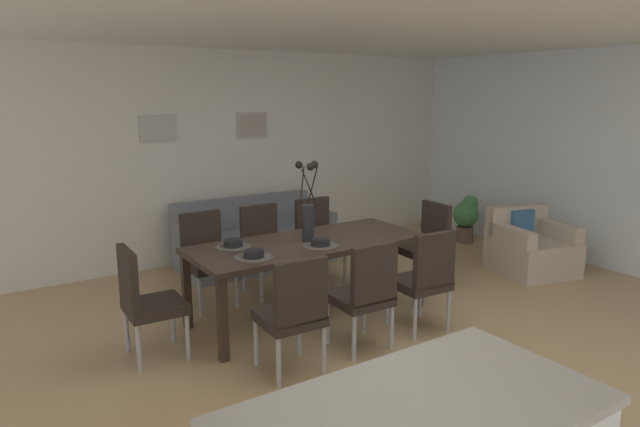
# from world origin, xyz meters

# --- Properties ---
(ground_plane) EXTENTS (9.00, 9.00, 0.00)m
(ground_plane) POSITION_xyz_m (0.00, 0.00, 0.00)
(ground_plane) COLOR tan
(back_wall_panel) EXTENTS (9.00, 0.10, 2.60)m
(back_wall_panel) POSITION_xyz_m (0.00, 3.25, 1.30)
(back_wall_panel) COLOR silver
(back_wall_panel) RESTS_ON ground
(side_window_wall) EXTENTS (0.10, 6.30, 2.60)m
(side_window_wall) POSITION_xyz_m (3.65, 0.40, 1.30)
(side_window_wall) COLOR white
(side_window_wall) RESTS_ON ground
(ceiling_panel) EXTENTS (9.00, 7.20, 0.08)m
(ceiling_panel) POSITION_xyz_m (0.00, 0.40, 2.64)
(ceiling_panel) COLOR white
(dining_table) EXTENTS (2.20, 0.90, 0.74)m
(dining_table) POSITION_xyz_m (-0.18, 0.90, 0.67)
(dining_table) COLOR #33261E
(dining_table) RESTS_ON ground
(dining_chair_near_left) EXTENTS (0.46, 0.46, 0.92)m
(dining_chair_near_left) POSITION_xyz_m (-0.86, 0.03, 0.51)
(dining_chair_near_left) COLOR black
(dining_chair_near_left) RESTS_ON ground
(dining_chair_near_right) EXTENTS (0.45, 0.45, 0.92)m
(dining_chair_near_right) POSITION_xyz_m (-0.83, 1.77, 0.51)
(dining_chair_near_right) COLOR black
(dining_chair_near_right) RESTS_ON ground
(dining_chair_far_left) EXTENTS (0.45, 0.45, 0.92)m
(dining_chair_far_left) POSITION_xyz_m (-0.17, 0.06, 0.51)
(dining_chair_far_left) COLOR black
(dining_chair_far_left) RESTS_ON ground
(dining_chair_far_right) EXTENTS (0.45, 0.45, 0.92)m
(dining_chair_far_right) POSITION_xyz_m (-0.19, 1.75, 0.51)
(dining_chair_far_right) COLOR black
(dining_chair_far_right) RESTS_ON ground
(dining_chair_mid_left) EXTENTS (0.47, 0.47, 0.92)m
(dining_chair_mid_left) POSITION_xyz_m (0.50, 0.07, 0.51)
(dining_chair_mid_left) COLOR black
(dining_chair_mid_left) RESTS_ON ground
(dining_chair_mid_right) EXTENTS (0.45, 0.45, 0.92)m
(dining_chair_mid_right) POSITION_xyz_m (0.49, 1.77, 0.51)
(dining_chair_mid_right) COLOR black
(dining_chair_mid_right) RESTS_ON ground
(dining_chair_head_west) EXTENTS (0.45, 0.45, 0.92)m
(dining_chair_head_west) POSITION_xyz_m (-1.71, 0.89, 0.51)
(dining_chair_head_west) COLOR black
(dining_chair_head_west) RESTS_ON ground
(dining_chair_head_east) EXTENTS (0.47, 0.47, 0.92)m
(dining_chair_head_east) POSITION_xyz_m (1.35, 0.92, 0.51)
(dining_chair_head_east) COLOR black
(dining_chair_head_east) RESTS_ON ground
(centerpiece_vase) EXTENTS (0.21, 0.23, 0.73)m
(centerpiece_vase) POSITION_xyz_m (-0.18, 0.90, 1.02)
(centerpiece_vase) COLOR #232326
(centerpiece_vase) RESTS_ON dining_table
(placemat_near_left) EXTENTS (0.32, 0.32, 0.01)m
(placemat_near_left) POSITION_xyz_m (-0.84, 0.70, 0.74)
(placemat_near_left) COLOR #4C4742
(placemat_near_left) RESTS_ON dining_table
(bowl_near_left) EXTENTS (0.17, 0.17, 0.07)m
(bowl_near_left) POSITION_xyz_m (-0.84, 0.70, 0.78)
(bowl_near_left) COLOR black
(bowl_near_left) RESTS_ON dining_table
(placemat_near_right) EXTENTS (0.32, 0.32, 0.01)m
(placemat_near_right) POSITION_xyz_m (-0.84, 1.10, 0.74)
(placemat_near_right) COLOR #4C4742
(placemat_near_right) RESTS_ON dining_table
(bowl_near_right) EXTENTS (0.17, 0.17, 0.07)m
(bowl_near_right) POSITION_xyz_m (-0.84, 1.10, 0.78)
(bowl_near_right) COLOR black
(bowl_near_right) RESTS_ON dining_table
(placemat_far_left) EXTENTS (0.32, 0.32, 0.01)m
(placemat_far_left) POSITION_xyz_m (-0.18, 0.70, 0.74)
(placemat_far_left) COLOR #4C4742
(placemat_far_left) RESTS_ON dining_table
(bowl_far_left) EXTENTS (0.17, 0.17, 0.07)m
(bowl_far_left) POSITION_xyz_m (-0.18, 0.70, 0.78)
(bowl_far_left) COLOR black
(bowl_far_left) RESTS_ON dining_table
(sofa) EXTENTS (1.85, 0.84, 0.80)m
(sofa) POSITION_xyz_m (0.17, 2.70, 0.28)
(sofa) COLOR slate
(sofa) RESTS_ON ground
(armchair) EXTENTS (0.96, 0.96, 0.75)m
(armchair) POSITION_xyz_m (2.74, 0.62, 0.29)
(armchair) COLOR #B7A893
(armchair) RESTS_ON ground
(framed_picture_left) EXTENTS (0.42, 0.03, 0.30)m
(framed_picture_left) POSITION_xyz_m (-0.79, 3.18, 1.67)
(framed_picture_left) COLOR #B2ADA3
(framed_picture_center) EXTENTS (0.42, 0.03, 0.32)m
(framed_picture_center) POSITION_xyz_m (0.43, 3.18, 1.67)
(framed_picture_center) COLOR #B2ADA3
(potted_plant) EXTENTS (0.36, 0.36, 0.67)m
(potted_plant) POSITION_xyz_m (3.16, 2.00, 0.37)
(potted_plant) COLOR brown
(potted_plant) RESTS_ON ground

